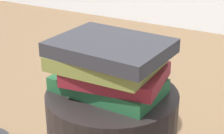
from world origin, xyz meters
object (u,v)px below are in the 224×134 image
at_px(book_maroon, 117,74).
at_px(book_olive, 106,60).
at_px(book_forest, 108,85).
at_px(book_charcoal, 110,47).

height_order(book_maroon, book_olive, book_olive).
distance_m(book_forest, book_charcoal, 0.11).
bearing_deg(book_forest, book_olive, -88.02).
distance_m(book_forest, book_olive, 0.07).
relative_size(book_forest, book_olive, 1.10).
relative_size(book_maroon, book_charcoal, 0.86).
relative_size(book_forest, book_charcoal, 1.00).
bearing_deg(book_charcoal, book_maroon, 37.08).
bearing_deg(book_charcoal, book_olive, -174.69).
relative_size(book_forest, book_maroon, 1.16).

